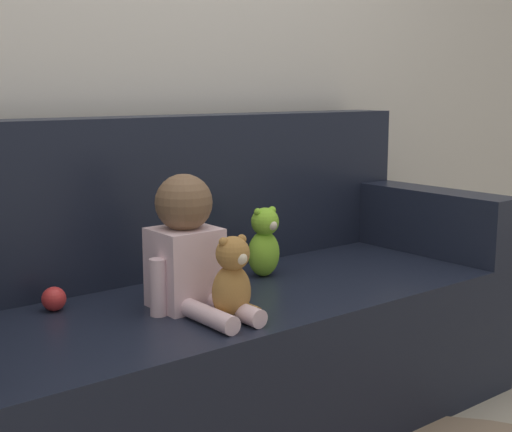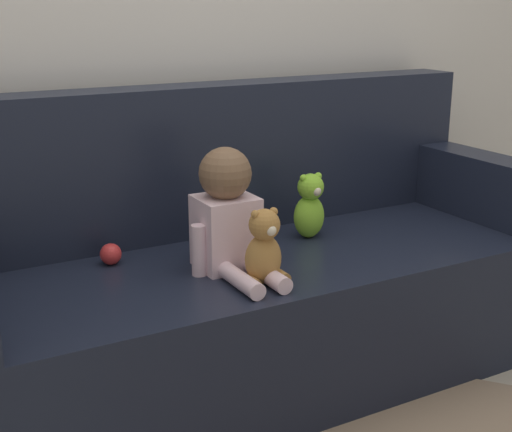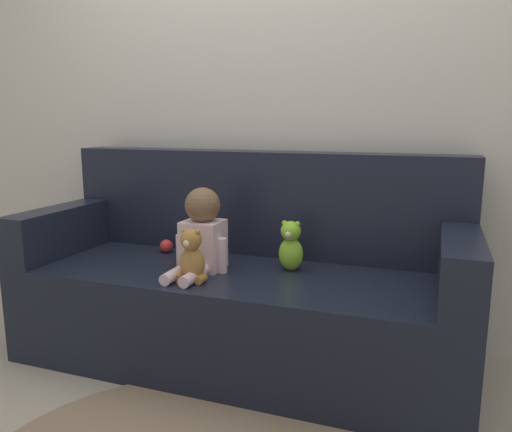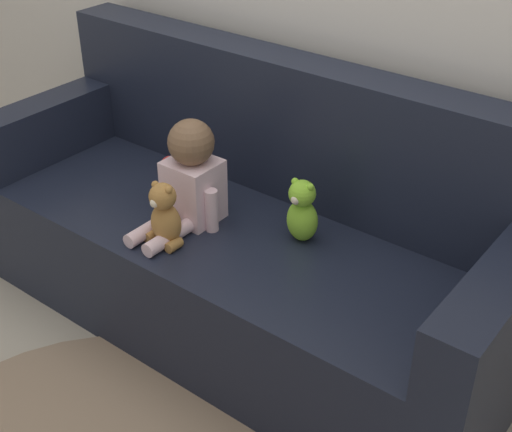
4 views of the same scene
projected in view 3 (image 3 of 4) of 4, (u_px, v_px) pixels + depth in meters
The scene contains 7 objects.
ground_plane at pixel (239, 359), 2.47m from camera, with size 12.00×12.00×0.00m, color #B7AD99.
wall_back at pixel (271, 94), 2.68m from camera, with size 8.00×0.05×2.60m.
couch at pixel (243, 288), 2.46m from camera, with size 2.11×0.82×1.01m.
person_baby at pixel (202, 234), 2.32m from camera, with size 0.26×0.38×0.39m.
teddy_bear_brown at pixel (192, 257), 2.17m from camera, with size 0.14×0.11×0.24m.
plush_toy_side at pixel (291, 246), 2.32m from camera, with size 0.11×0.11×0.24m.
toy_ball at pixel (166, 246), 2.65m from camera, with size 0.07×0.07×0.07m.
Camera 3 is at (0.86, -2.12, 1.17)m, focal length 35.00 mm.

